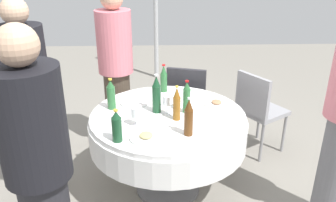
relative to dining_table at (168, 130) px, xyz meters
name	(u,v)px	position (x,y,z in m)	size (l,w,h in m)	color
ground_plane	(168,188)	(0.00, 0.00, -0.59)	(10.00, 10.00, 0.00)	gray
dining_table	(168,130)	(0.00, 0.00, 0.00)	(1.29, 1.29, 0.74)	white
bottle_brown_left	(189,118)	(0.34, 0.13, 0.29)	(0.06, 0.06, 0.29)	#593314
bottle_green_south	(111,95)	(-0.13, -0.47, 0.27)	(0.07, 0.07, 0.27)	#2D6B38
bottle_green_rear	(187,98)	(-0.03, 0.15, 0.28)	(0.06, 0.06, 0.28)	#2D6B38
bottle_amber_west	(177,104)	(0.10, 0.06, 0.28)	(0.06, 0.06, 0.28)	#8C5619
bottle_dark_green_outer	(117,127)	(0.41, -0.37, 0.26)	(0.07, 0.07, 0.24)	#194728
bottle_dark_green_east	(156,95)	(-0.05, -0.09, 0.30)	(0.07, 0.07, 0.32)	#194728
bottle_green_inner	(164,79)	(-0.49, -0.02, 0.27)	(0.06, 0.06, 0.26)	#2D6B38
wine_glass_west	(136,113)	(0.18, -0.25, 0.25)	(0.07, 0.07, 0.15)	white
wine_glass_outer	(167,101)	(0.00, -0.01, 0.27)	(0.07, 0.07, 0.16)	white
plate_near	(170,100)	(-0.26, 0.03, 0.16)	(0.21, 0.21, 0.02)	white
plate_front	(216,103)	(-0.17, 0.42, 0.16)	(0.21, 0.21, 0.04)	white
plate_mid	(146,137)	(0.39, -0.17, 0.16)	(0.24, 0.24, 0.04)	white
plate_far	(134,103)	(-0.22, -0.29, 0.16)	(0.24, 0.24, 0.02)	white
fork_south	(202,118)	(0.08, 0.26, 0.15)	(0.18, 0.02, 0.01)	silver
fork_rear	(116,119)	(0.07, -0.41, 0.15)	(0.18, 0.02, 0.01)	silver
knife_west	(217,134)	(0.34, 0.34, 0.15)	(0.18, 0.02, 0.01)	silver
person_left	(41,177)	(1.02, -0.70, 0.29)	(0.34, 0.34, 1.68)	#26262B
person_rear	(31,104)	(0.08, -1.06, 0.29)	(0.34, 0.34, 1.68)	#4C3F33
person_west	(116,69)	(-0.75, -0.49, 0.29)	(0.34, 0.34, 1.67)	#4C3F33
chair_east	(258,107)	(-0.59, 0.92, -0.07)	(0.55, 0.55, 0.87)	#99999E
chair_inner	(188,97)	(-0.85, 0.24, -0.07)	(0.49, 0.49, 0.87)	#2D2D33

